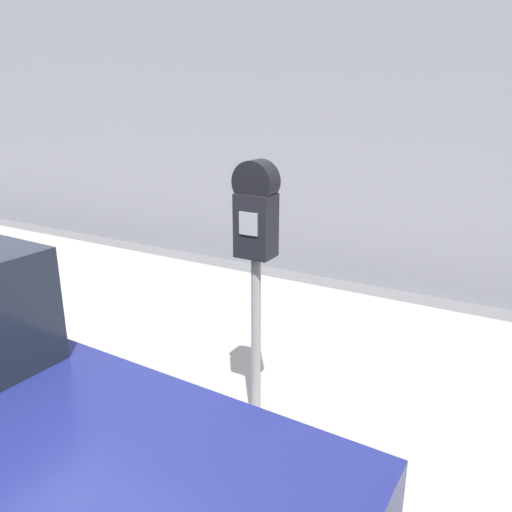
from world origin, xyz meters
The scene contains 3 objects.
sidewalk centered at (0.00, 2.20, 0.07)m, with size 24.00×2.80×0.15m.
building_facade centered at (0.00, 4.40, 2.73)m, with size 24.00×0.30×5.46m.
parking_meter centered at (0.51, 1.31, 1.30)m, with size 0.21×0.15×1.53m.
Camera 1 is at (1.71, -0.82, 1.95)m, focal length 35.00 mm.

